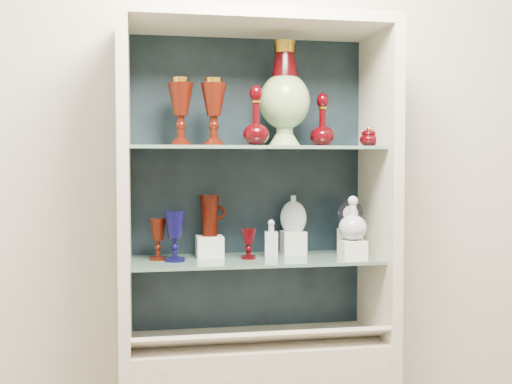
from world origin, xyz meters
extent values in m
cube|color=beige|center=(0.00, 1.75, 1.40)|extent=(3.50, 0.02, 2.80)
cube|color=black|center=(0.00, 1.72, 1.32)|extent=(0.98, 0.02, 1.15)
cube|color=#B9B09D|center=(-0.48, 1.53, 1.32)|extent=(0.04, 0.40, 1.15)
cube|color=#B9B09D|center=(0.48, 1.53, 1.32)|extent=(0.04, 0.40, 1.15)
cube|color=#B9B09D|center=(0.00, 1.53, 1.92)|extent=(1.00, 0.40, 0.04)
cube|color=slate|center=(0.00, 1.55, 1.04)|extent=(0.92, 0.34, 0.01)
cube|color=slate|center=(0.00, 1.55, 1.46)|extent=(0.92, 0.34, 0.01)
cube|color=#B9B09D|center=(0.00, 1.42, 0.78)|extent=(0.92, 0.17, 0.09)
cube|color=white|center=(0.04, 1.42, 0.80)|extent=(0.10, 0.06, 0.03)
cube|color=white|center=(-0.29, 1.42, 0.80)|extent=(0.10, 0.06, 0.03)
cube|color=white|center=(0.33, 1.42, 0.80)|extent=(0.10, 0.06, 0.03)
cube|color=silver|center=(-0.17, 1.61, 1.09)|extent=(0.10, 0.10, 0.08)
cube|color=silver|center=(0.17, 1.63, 1.09)|extent=(0.09, 0.09, 0.09)
cube|color=silver|center=(0.35, 1.46, 1.08)|extent=(0.09, 0.09, 0.07)
cube|color=silver|center=(0.38, 1.57, 1.10)|extent=(0.08, 0.08, 0.10)
camera|label=1|loc=(-0.42, -0.81, 1.41)|focal=45.00mm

